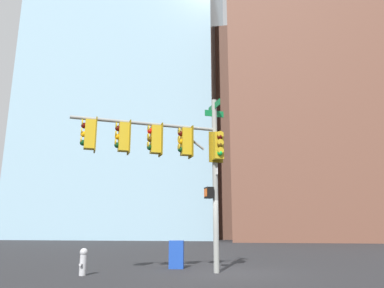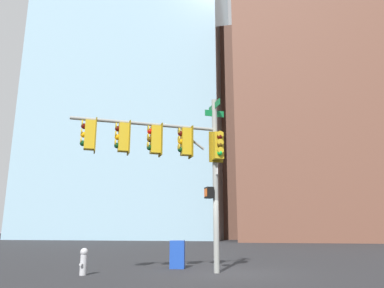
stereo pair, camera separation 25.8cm
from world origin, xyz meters
TOP-DOWN VIEW (x-y plane):
  - ground_plane at (0.00, 0.00)m, footprint 200.00×200.00m
  - signal_pole_assembly at (0.88, -1.85)m, footprint 3.00×5.03m
  - fire_hydrant at (1.49, -4.61)m, footprint 0.34×0.26m
  - newspaper_box at (-1.15, -2.01)m, footprint 0.50×0.61m
  - building_brick_nearside at (-39.14, 9.48)m, footprint 20.76×21.90m
  - building_brick_midblock at (-50.10, 3.78)m, footprint 20.58×17.69m
  - building_glass_tower at (-46.06, -19.63)m, footprint 25.26×30.95m
  - building_brick_farside at (-63.24, -16.19)m, footprint 21.77×14.30m

SIDE VIEW (x-z plane):
  - ground_plane at x=0.00m, z-range 0.00..0.00m
  - fire_hydrant at x=1.49m, z-range 0.04..0.91m
  - newspaper_box at x=-1.15m, z-range 0.00..1.05m
  - signal_pole_assembly at x=0.88m, z-range 1.11..7.47m
  - building_brick_midblock at x=-50.10m, z-range 0.00..33.90m
  - building_brick_nearside at x=-39.14m, z-range 0.00..40.64m
  - building_brick_farside at x=-63.24m, z-range 0.00..45.62m
  - building_glass_tower at x=-46.06m, z-range 0.00..74.24m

